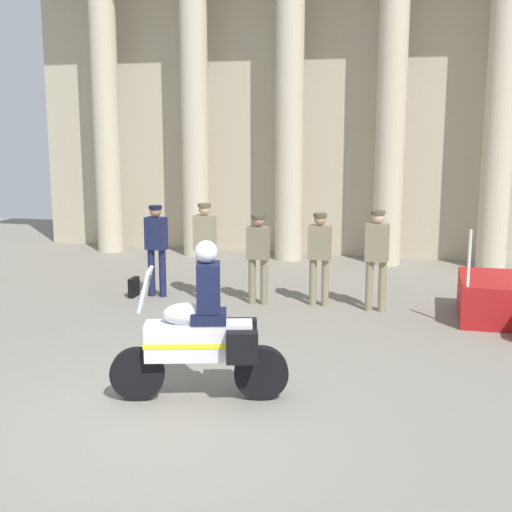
% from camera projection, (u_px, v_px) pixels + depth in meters
% --- Properties ---
extents(ground_plane, '(28.00, 28.00, 0.00)m').
position_uv_depth(ground_plane, '(167.00, 419.00, 7.64)').
color(ground_plane, gray).
extents(colonnade_backdrop, '(13.31, 1.49, 7.56)m').
position_uv_depth(colonnade_backdrop, '(294.00, 88.00, 16.31)').
color(colonnade_backdrop, '#B6AB91').
rests_on(colonnade_backdrop, ground_plane).
extents(officer_in_row_0, '(0.40, 0.25, 1.71)m').
position_uv_depth(officer_in_row_0, '(156.00, 243.00, 12.83)').
color(officer_in_row_0, '#191E42').
rests_on(officer_in_row_0, ground_plane).
extents(officer_in_row_1, '(0.40, 0.25, 1.77)m').
position_uv_depth(officer_in_row_1, '(205.00, 243.00, 12.65)').
color(officer_in_row_1, gray).
rests_on(officer_in_row_1, ground_plane).
extents(officer_in_row_2, '(0.40, 0.25, 1.62)m').
position_uv_depth(officer_in_row_2, '(258.00, 252.00, 12.29)').
color(officer_in_row_2, '#7A7056').
rests_on(officer_in_row_2, ground_plane).
extents(officer_in_row_3, '(0.40, 0.25, 1.65)m').
position_uv_depth(officer_in_row_3, '(320.00, 252.00, 12.18)').
color(officer_in_row_3, '#847A5B').
rests_on(officer_in_row_3, ground_plane).
extents(officer_in_row_4, '(0.40, 0.25, 1.74)m').
position_uv_depth(officer_in_row_4, '(377.00, 252.00, 11.81)').
color(officer_in_row_4, '#847A5B').
rests_on(officer_in_row_4, ground_plane).
extents(motorcycle_with_rider, '(2.05, 0.89, 1.90)m').
position_uv_depth(motorcycle_with_rider, '(205.00, 334.00, 8.02)').
color(motorcycle_with_rider, black).
rests_on(motorcycle_with_rider, ground_plane).
extents(briefcase_on_ground, '(0.10, 0.32, 0.36)m').
position_uv_depth(briefcase_on_ground, '(134.00, 287.00, 12.95)').
color(briefcase_on_ground, black).
rests_on(briefcase_on_ground, ground_plane).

